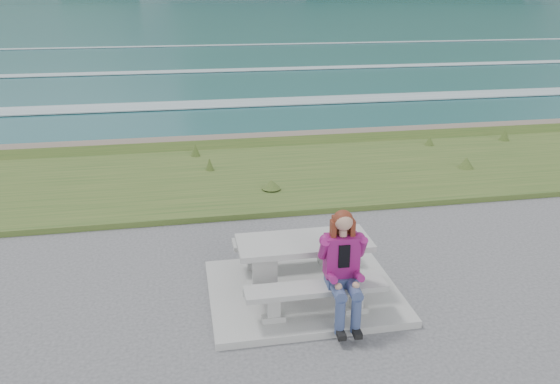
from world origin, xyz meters
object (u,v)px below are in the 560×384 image
Objects in this scene: bench_landward at (316,293)px; bench_seaward at (293,244)px; seated_woman at (344,284)px; picnic_table at (304,251)px.

bench_landward is 1.40m from bench_seaward.
bench_landward is 0.39m from seated_woman.
picnic_table is 1.25× the size of seated_woman.
seated_woman reaches higher than bench_landward.
picnic_table is 1.00× the size of bench_landward.
seated_woman reaches higher than bench_seaward.
bench_landward is at bearing 158.92° from seated_woman.
bench_landward is (0.00, -0.70, -0.23)m from picnic_table.
bench_seaward is (0.00, 0.70, -0.23)m from picnic_table.
picnic_table is 0.90m from seated_woman.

